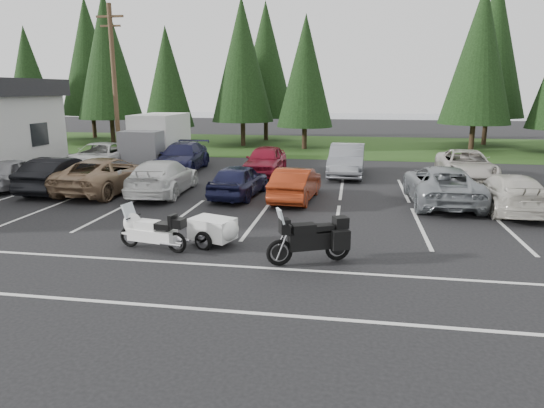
{
  "coord_description": "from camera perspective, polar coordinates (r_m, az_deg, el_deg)",
  "views": [
    {
      "loc": [
        3.66,
        -14.68,
        4.33
      ],
      "look_at": [
        1.27,
        -0.5,
        0.93
      ],
      "focal_mm": 32.0,
      "sensor_mm": 36.0,
      "label": 1
    }
  ],
  "objects": [
    {
      "name": "conifer_1",
      "position": [
        44.12,
        -26.76,
        13.3
      ],
      "size": [
        3.96,
        3.96,
        9.22
      ],
      "color": "#332316",
      "rests_on": "ground"
    },
    {
      "name": "conifer_3",
      "position": [
        38.77,
        -12.24,
        14.4
      ],
      "size": [
        3.87,
        3.87,
        9.02
      ],
      "color": "#332316",
      "rests_on": "ground"
    },
    {
      "name": "touring_motorcycle",
      "position": [
        13.7,
        -13.94,
        -2.7
      ],
      "size": [
        2.43,
        1.14,
        1.29
      ],
      "primitive_type": null,
      "rotation": [
        0.0,
        0.0,
        -0.19
      ],
      "color": "white",
      "rests_on": "ground"
    },
    {
      "name": "car_far_1",
      "position": [
        26.92,
        -10.51,
        5.45
      ],
      "size": [
        2.41,
        5.32,
        1.51
      ],
      "primitive_type": "imported",
      "rotation": [
        0.0,
        0.0,
        0.06
      ],
      "color": "#18193D",
      "rests_on": "ground"
    },
    {
      "name": "conifer_back_b",
      "position": [
        42.94,
        -0.74,
        16.56
      ],
      "size": [
        4.97,
        4.97,
        11.58
      ],
      "color": "#332316",
      "rests_on": "ground"
    },
    {
      "name": "conifer_2",
      "position": [
        42.4,
        -18.84,
        16.17
      ],
      "size": [
        5.1,
        5.1,
        11.89
      ],
      "color": "#332316",
      "rests_on": "ground"
    },
    {
      "name": "car_far_3",
      "position": [
        25.27,
        8.79,
        5.13
      ],
      "size": [
        1.86,
        4.95,
        1.61
      ],
      "primitive_type": "imported",
      "rotation": [
        0.0,
        0.0,
        -0.03
      ],
      "color": "slate",
      "rests_on": "ground"
    },
    {
      "name": "car_near_3",
      "position": [
        21.05,
        -12.72,
        3.13
      ],
      "size": [
        2.35,
        5.15,
        1.46
      ],
      "primitive_type": "imported",
      "rotation": [
        0.0,
        0.0,
        3.2
      ],
      "color": "white",
      "rests_on": "ground"
    },
    {
      "name": "car_far_2",
      "position": [
        25.27,
        -0.8,
        5.16
      ],
      "size": [
        1.89,
        4.46,
        1.5
      ],
      "primitive_type": "imported",
      "rotation": [
        0.0,
        0.0,
        -0.03
      ],
      "color": "maroon",
      "rests_on": "ground"
    },
    {
      "name": "conifer_6",
      "position": [
        37.79,
        23.24,
        15.88
      ],
      "size": [
        4.93,
        4.93,
        11.48
      ],
      "color": "#332316",
      "rests_on": "ground"
    },
    {
      "name": "cargo_trailer",
      "position": [
        13.89,
        -7.0,
        -3.23
      ],
      "size": [
        1.96,
        1.49,
        0.81
      ],
      "primitive_type": null,
      "rotation": [
        0.0,
        0.0,
        -0.33
      ],
      "color": "white",
      "rests_on": "ground"
    },
    {
      "name": "utility_pole",
      "position": [
        29.98,
        -18.04,
        13.37
      ],
      "size": [
        1.6,
        0.26,
        9.0
      ],
      "color": "#473321",
      "rests_on": "ground"
    },
    {
      "name": "car_far_0",
      "position": [
        28.32,
        -19.6,
        5.26
      ],
      "size": [
        2.83,
        5.51,
        1.49
      ],
      "primitive_type": "imported",
      "rotation": [
        0.0,
        0.0,
        0.07
      ],
      "color": "silver",
      "rests_on": "ground"
    },
    {
      "name": "car_near_6",
      "position": [
        19.91,
        19.33,
        2.15
      ],
      "size": [
        2.56,
        5.36,
        1.47
      ],
      "primitive_type": "imported",
      "rotation": [
        0.0,
        0.0,
        3.16
      ],
      "color": "gray",
      "rests_on": "ground"
    },
    {
      "name": "car_near_0",
      "position": [
        24.76,
        -28.16,
        3.25
      ],
      "size": [
        2.01,
        4.15,
        1.37
      ],
      "primitive_type": "imported",
      "rotation": [
        0.0,
        0.0,
        3.24
      ],
      "color": "#9A999E",
      "rests_on": "ground"
    },
    {
      "name": "car_near_7",
      "position": [
        19.59,
        26.12,
        1.2
      ],
      "size": [
        1.98,
        4.74,
        1.37
      ],
      "primitive_type": "imported",
      "rotation": [
        0.0,
        0.0,
        3.15
      ],
      "color": "beige",
      "rests_on": "ground"
    },
    {
      "name": "conifer_back_c",
      "position": [
        42.86,
        24.57,
        16.38
      ],
      "size": [
        5.5,
        5.5,
        12.81
      ],
      "color": "#332316",
      "rests_on": "ground"
    },
    {
      "name": "conifer_4",
      "position": [
        38.63,
        -3.54,
        16.54
      ],
      "size": [
        4.8,
        4.8,
        11.17
      ],
      "color": "#332316",
      "rests_on": "ground"
    },
    {
      "name": "car_near_4",
      "position": [
        20.02,
        -3.93,
        2.79
      ],
      "size": [
        2.0,
        4.18,
        1.38
      ],
      "primitive_type": "imported",
      "rotation": [
        0.0,
        0.0,
        3.05
      ],
      "color": "#161838",
      "rests_on": "ground"
    },
    {
      "name": "stall_markings",
      "position": [
        17.61,
        -2.72,
        -0.93
      ],
      "size": [
        32.0,
        16.0,
        0.01
      ],
      "primitive_type": "cube",
      "color": "silver",
      "rests_on": "ground"
    },
    {
      "name": "car_far_4",
      "position": [
        25.61,
        21.85,
        4.25
      ],
      "size": [
        2.56,
        5.28,
        1.45
      ],
      "primitive_type": "imported",
      "rotation": [
        0.0,
        0.0,
        -0.03
      ],
      "color": "beige",
      "rests_on": "ground"
    },
    {
      "name": "grass_strip",
      "position": [
        39.09,
        4.18,
        6.91
      ],
      "size": [
        80.0,
        16.0,
        0.01
      ],
      "primitive_type": "cube",
      "color": "#1F3B13",
      "rests_on": "ground"
    },
    {
      "name": "lake_water",
      "position": [
        69.81,
        9.98,
        9.55
      ],
      "size": [
        70.0,
        50.0,
        0.02
      ],
      "primitive_type": "cube",
      "color": "slate",
      "rests_on": "ground"
    },
    {
      "name": "conifer_5",
      "position": [
        36.49,
        3.95,
        15.31
      ],
      "size": [
        4.14,
        4.14,
        9.63
      ],
      "color": "#332316",
      "rests_on": "ground"
    },
    {
      "name": "ground",
      "position": [
        15.74,
        -4.26,
        -2.71
      ],
      "size": [
        120.0,
        120.0,
        0.0
      ],
      "primitive_type": "plane",
      "color": "black",
      "rests_on": "ground"
    },
    {
      "name": "car_near_1",
      "position": [
        23.02,
        -23.63,
        3.23
      ],
      "size": [
        1.67,
        4.59,
        1.5
      ],
      "primitive_type": "imported",
      "rotation": [
        0.0,
        0.0,
        3.16
      ],
      "color": "black",
      "rests_on": "ground"
    },
    {
      "name": "box_truck",
      "position": [
        29.71,
        -13.69,
        7.36
      ],
      "size": [
        2.4,
        5.6,
        2.9
      ],
      "primitive_type": null,
      "color": "silver",
      "rests_on": "ground"
    },
    {
      "name": "car_near_2",
      "position": [
        22.18,
        -18.84,
        3.3
      ],
      "size": [
        2.88,
        5.57,
        1.5
      ],
      "primitive_type": "imported",
      "rotation": [
        0.0,
        0.0,
        3.07
      ],
      "color": "#907153",
      "rests_on": "ground"
    },
    {
      "name": "car_near_5",
      "position": [
        19.38,
        2.82,
        2.38
      ],
      "size": [
        1.75,
        4.14,
        1.33
      ],
      "primitive_type": "imported",
      "rotation": [
        0.0,
        0.0,
        3.06
      ],
      "color": "maroon",
      "rests_on": "ground"
    },
    {
      "name": "conifer_back_a",
      "position": [
        48.01,
        -20.8,
        15.89
      ],
      "size": [
        5.28,
        5.28,
        12.3
      ],
      "color": "#332316",
      "rests_on": "ground"
    },
    {
      "name": "adventure_motorcycle",
      "position": [
        12.31,
        4.42,
        -3.62
      ],
      "size": [
        2.62,
        1.81,
        1.51
      ],
      "primitive_type": null,
      "rotation": [
        0.0,
        0.0,
        0.42
      ],
      "color": "black",
      "rests_on": "ground"
    }
  ]
}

